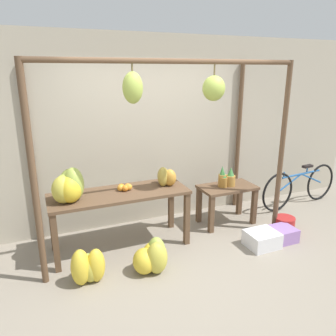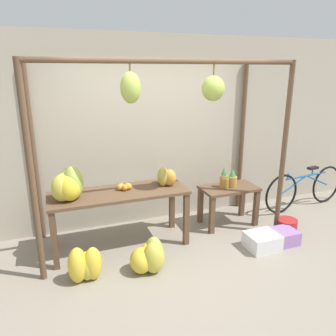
{
  "view_description": "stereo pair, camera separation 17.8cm",
  "coord_description": "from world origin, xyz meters",
  "px_view_note": "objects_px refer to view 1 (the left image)",
  "views": [
    {
      "loc": [
        -1.56,
        -3.08,
        2.29
      ],
      "look_at": [
        0.07,
        0.81,
        1.03
      ],
      "focal_mm": 35.0,
      "sensor_mm": 36.0,
      "label": 1
    },
    {
      "loc": [
        -1.39,
        -3.15,
        2.29
      ],
      "look_at": [
        0.07,
        0.81,
        1.03
      ],
      "focal_mm": 35.0,
      "sensor_mm": 36.0,
      "label": 2
    }
  ],
  "objects_px": {
    "banana_pile_on_table": "(69,187)",
    "orange_pile": "(125,187)",
    "banana_pile_ground_left": "(88,267)",
    "papaya_pile": "(165,177)",
    "blue_bucket": "(284,224)",
    "pineapple_cluster": "(227,179)",
    "fruit_crate_white": "(262,239)",
    "banana_pile_ground_right": "(152,257)",
    "parked_bicycle": "(300,186)",
    "fruit_crate_purple": "(281,234)"
  },
  "relations": [
    {
      "from": "banana_pile_ground_left",
      "to": "banana_pile_ground_right",
      "type": "distance_m",
      "value": 0.73
    },
    {
      "from": "papaya_pile",
      "to": "orange_pile",
      "type": "bearing_deg",
      "value": 177.74
    },
    {
      "from": "pineapple_cluster",
      "to": "banana_pile_ground_left",
      "type": "bearing_deg",
      "value": -162.69
    },
    {
      "from": "orange_pile",
      "to": "banana_pile_ground_left",
      "type": "xyz_separation_m",
      "value": [
        -0.62,
        -0.65,
        -0.64
      ]
    },
    {
      "from": "parked_bicycle",
      "to": "banana_pile_on_table",
      "type": "bearing_deg",
      "value": -176.6
    },
    {
      "from": "banana_pile_ground_right",
      "to": "fruit_crate_purple",
      "type": "height_order",
      "value": "banana_pile_ground_right"
    },
    {
      "from": "orange_pile",
      "to": "banana_pile_ground_right",
      "type": "xyz_separation_m",
      "value": [
        0.1,
        -0.73,
        -0.64
      ]
    },
    {
      "from": "pineapple_cluster",
      "to": "banana_pile_ground_left",
      "type": "relative_size",
      "value": 0.72
    },
    {
      "from": "fruit_crate_white",
      "to": "blue_bucket",
      "type": "distance_m",
      "value": 0.66
    },
    {
      "from": "banana_pile_on_table",
      "to": "banana_pile_ground_left",
      "type": "height_order",
      "value": "banana_pile_on_table"
    },
    {
      "from": "fruit_crate_white",
      "to": "blue_bucket",
      "type": "xyz_separation_m",
      "value": [
        0.61,
        0.25,
        -0.0
      ]
    },
    {
      "from": "orange_pile",
      "to": "banana_pile_ground_left",
      "type": "relative_size",
      "value": 0.43
    },
    {
      "from": "papaya_pile",
      "to": "banana_pile_ground_right",
      "type": "bearing_deg",
      "value": -123.01
    },
    {
      "from": "orange_pile",
      "to": "papaya_pile",
      "type": "height_order",
      "value": "papaya_pile"
    },
    {
      "from": "parked_bicycle",
      "to": "pineapple_cluster",
      "type": "bearing_deg",
      "value": -176.57
    },
    {
      "from": "banana_pile_ground_right",
      "to": "blue_bucket",
      "type": "xyz_separation_m",
      "value": [
        2.17,
        0.2,
        -0.07
      ]
    },
    {
      "from": "banana_pile_ground_right",
      "to": "blue_bucket",
      "type": "height_order",
      "value": "banana_pile_ground_right"
    },
    {
      "from": "orange_pile",
      "to": "fruit_crate_white",
      "type": "relative_size",
      "value": 0.47
    },
    {
      "from": "pineapple_cluster",
      "to": "banana_pile_ground_left",
      "type": "height_order",
      "value": "pineapple_cluster"
    },
    {
      "from": "banana_pile_on_table",
      "to": "fruit_crate_white",
      "type": "distance_m",
      "value": 2.61
    },
    {
      "from": "banana_pile_on_table",
      "to": "fruit_crate_white",
      "type": "bearing_deg",
      "value": -16.04
    },
    {
      "from": "orange_pile",
      "to": "banana_pile_ground_right",
      "type": "height_order",
      "value": "orange_pile"
    },
    {
      "from": "orange_pile",
      "to": "papaya_pile",
      "type": "bearing_deg",
      "value": -2.26
    },
    {
      "from": "fruit_crate_white",
      "to": "parked_bicycle",
      "type": "bearing_deg",
      "value": 31.23
    },
    {
      "from": "orange_pile",
      "to": "banana_pile_ground_left",
      "type": "bearing_deg",
      "value": -133.7
    },
    {
      "from": "banana_pile_on_table",
      "to": "orange_pile",
      "type": "relative_size",
      "value": 2.28
    },
    {
      "from": "banana_pile_on_table",
      "to": "blue_bucket",
      "type": "relative_size",
      "value": 1.51
    },
    {
      "from": "blue_bucket",
      "to": "orange_pile",
      "type": "bearing_deg",
      "value": 166.92
    },
    {
      "from": "orange_pile",
      "to": "fruit_crate_purple",
      "type": "distance_m",
      "value": 2.27
    },
    {
      "from": "blue_bucket",
      "to": "papaya_pile",
      "type": "relative_size",
      "value": 0.92
    },
    {
      "from": "blue_bucket",
      "to": "banana_pile_on_table",
      "type": "bearing_deg",
      "value": 171.8
    },
    {
      "from": "orange_pile",
      "to": "pineapple_cluster",
      "type": "height_order",
      "value": "pineapple_cluster"
    },
    {
      "from": "blue_bucket",
      "to": "papaya_pile",
      "type": "xyz_separation_m",
      "value": [
        -1.71,
        0.51,
        0.8
      ]
    },
    {
      "from": "pineapple_cluster",
      "to": "blue_bucket",
      "type": "bearing_deg",
      "value": -39.55
    },
    {
      "from": "banana_pile_on_table",
      "to": "orange_pile",
      "type": "distance_m",
      "value": 0.73
    },
    {
      "from": "fruit_crate_white",
      "to": "fruit_crate_purple",
      "type": "distance_m",
      "value": 0.35
    },
    {
      "from": "blue_bucket",
      "to": "pineapple_cluster",
      "type": "bearing_deg",
      "value": 140.45
    },
    {
      "from": "pineapple_cluster",
      "to": "fruit_crate_white",
      "type": "bearing_deg",
      "value": -84.67
    },
    {
      "from": "banana_pile_ground_left",
      "to": "parked_bicycle",
      "type": "xyz_separation_m",
      "value": [
        3.79,
        0.78,
        0.17
      ]
    },
    {
      "from": "banana_pile_on_table",
      "to": "fruit_crate_white",
      "type": "relative_size",
      "value": 1.07
    },
    {
      "from": "banana_pile_ground_right",
      "to": "parked_bicycle",
      "type": "height_order",
      "value": "parked_bicycle"
    },
    {
      "from": "fruit_crate_white",
      "to": "banana_pile_ground_right",
      "type": "bearing_deg",
      "value": 178.11
    },
    {
      "from": "orange_pile",
      "to": "fruit_crate_white",
      "type": "distance_m",
      "value": 1.97
    },
    {
      "from": "banana_pile_on_table",
      "to": "pineapple_cluster",
      "type": "height_order",
      "value": "banana_pile_on_table"
    },
    {
      "from": "pineapple_cluster",
      "to": "banana_pile_ground_right",
      "type": "xyz_separation_m",
      "value": [
        -1.48,
        -0.76,
        -0.54
      ]
    },
    {
      "from": "banana_pile_ground_left",
      "to": "papaya_pile",
      "type": "distance_m",
      "value": 1.52
    },
    {
      "from": "banana_pile_on_table",
      "to": "parked_bicycle",
      "type": "xyz_separation_m",
      "value": [
        3.87,
        0.23,
        -0.61
      ]
    },
    {
      "from": "banana_pile_ground_left",
      "to": "papaya_pile",
      "type": "height_order",
      "value": "papaya_pile"
    },
    {
      "from": "banana_pile_on_table",
      "to": "papaya_pile",
      "type": "height_order",
      "value": "banana_pile_on_table"
    },
    {
      "from": "banana_pile_ground_right",
      "to": "papaya_pile",
      "type": "bearing_deg",
      "value": 56.99
    }
  ]
}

